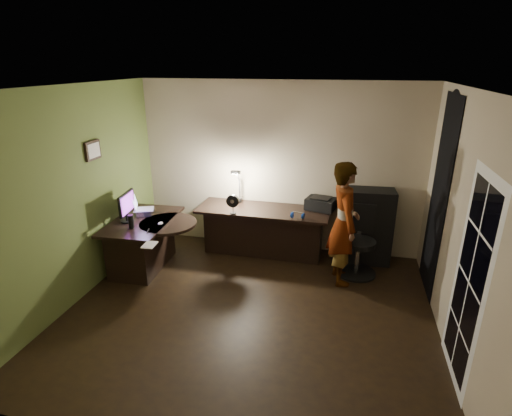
% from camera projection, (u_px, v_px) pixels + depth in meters
% --- Properties ---
extents(floor, '(4.50, 4.00, 0.01)m').
position_uv_depth(floor, '(249.00, 312.00, 5.00)').
color(floor, black).
rests_on(floor, ground).
extents(ceiling, '(4.50, 4.00, 0.01)m').
position_uv_depth(ceiling, '(247.00, 87.00, 4.06)').
color(ceiling, silver).
rests_on(ceiling, floor).
extents(wall_back, '(4.50, 0.01, 2.70)m').
position_uv_depth(wall_back, '(279.00, 168.00, 6.36)').
color(wall_back, tan).
rests_on(wall_back, floor).
extents(wall_front, '(4.50, 0.01, 2.70)m').
position_uv_depth(wall_front, '(174.00, 313.00, 2.70)').
color(wall_front, tan).
rests_on(wall_front, floor).
extents(wall_left, '(0.01, 4.00, 2.70)m').
position_uv_depth(wall_left, '(74.00, 197.00, 5.01)').
color(wall_left, tan).
rests_on(wall_left, floor).
extents(wall_right, '(0.01, 4.00, 2.70)m').
position_uv_depth(wall_right, '(463.00, 229.00, 4.05)').
color(wall_right, tan).
rests_on(wall_right, floor).
extents(green_wall_overlay, '(0.00, 4.00, 2.70)m').
position_uv_depth(green_wall_overlay, '(75.00, 197.00, 5.01)').
color(green_wall_overlay, '#53652D').
rests_on(green_wall_overlay, floor).
extents(arched_doorway, '(0.01, 0.90, 2.60)m').
position_uv_depth(arched_doorway, '(439.00, 198.00, 5.12)').
color(arched_doorway, black).
rests_on(arched_doorway, floor).
extents(french_door, '(0.02, 0.92, 2.10)m').
position_uv_depth(french_door, '(469.00, 282.00, 3.65)').
color(french_door, white).
rests_on(french_door, floor).
extents(framed_picture, '(0.04, 0.30, 0.25)m').
position_uv_depth(framed_picture, '(93.00, 150.00, 5.24)').
color(framed_picture, black).
rests_on(framed_picture, wall_left).
extents(desk_left, '(0.88, 1.37, 0.77)m').
position_uv_depth(desk_left, '(145.00, 244.00, 5.97)').
color(desk_left, black).
rests_on(desk_left, floor).
extents(desk_right, '(2.07, 0.74, 0.77)m').
position_uv_depth(desk_right, '(263.00, 232.00, 6.39)').
color(desk_right, black).
rests_on(desk_right, floor).
extents(cabinet, '(0.80, 0.44, 1.17)m').
position_uv_depth(cabinet, '(365.00, 226.00, 6.09)').
color(cabinet, black).
rests_on(cabinet, floor).
extents(laptop_stand, '(0.27, 0.25, 0.09)m').
position_uv_depth(laptop_stand, '(144.00, 212.00, 5.99)').
color(laptop_stand, silver).
rests_on(laptop_stand, desk_left).
extents(laptop, '(0.39, 0.38, 0.21)m').
position_uv_depth(laptop, '(143.00, 203.00, 5.94)').
color(laptop, silver).
rests_on(laptop, laptop_stand).
extents(monitor, '(0.16, 0.48, 0.31)m').
position_uv_depth(monitor, '(126.00, 211.00, 5.72)').
color(monitor, black).
rests_on(monitor, desk_left).
extents(mouse, '(0.06, 0.10, 0.04)m').
position_uv_depth(mouse, '(160.00, 223.00, 5.65)').
color(mouse, silver).
rests_on(mouse, desk_left).
extents(phone, '(0.06, 0.12, 0.01)m').
position_uv_depth(phone, '(151.00, 211.00, 6.14)').
color(phone, black).
rests_on(phone, desk_left).
extents(pen, '(0.05, 0.15, 0.01)m').
position_uv_depth(pen, '(148.00, 231.00, 5.44)').
color(pen, black).
rests_on(pen, desk_left).
extents(speaker, '(0.08, 0.08, 0.19)m').
position_uv_depth(speaker, '(131.00, 221.00, 5.51)').
color(speaker, black).
rests_on(speaker, desk_left).
extents(notepad, '(0.17, 0.23, 0.01)m').
position_uv_depth(notepad, '(150.00, 245.00, 5.02)').
color(notepad, silver).
rests_on(notepad, desk_left).
extents(desk_fan, '(0.20, 0.11, 0.30)m').
position_uv_depth(desk_fan, '(233.00, 204.00, 5.99)').
color(desk_fan, black).
rests_on(desk_fan, desk_right).
extents(headphones, '(0.22, 0.13, 0.10)m').
position_uv_depth(headphones, '(298.00, 215.00, 5.86)').
color(headphones, '#0D37A0').
rests_on(headphones, desk_right).
extents(printer, '(0.50, 0.43, 0.19)m').
position_uv_depth(printer, '(321.00, 203.00, 6.19)').
color(printer, black).
rests_on(printer, desk_right).
extents(desk_lamp, '(0.22, 0.31, 0.61)m').
position_uv_depth(desk_lamp, '(239.00, 184.00, 6.42)').
color(desk_lamp, black).
rests_on(desk_lamp, desk_right).
extents(office_chair, '(0.57, 0.57, 1.02)m').
position_uv_depth(office_chair, '(359.00, 242.00, 5.73)').
color(office_chair, black).
rests_on(office_chair, floor).
extents(person, '(0.56, 0.71, 1.74)m').
position_uv_depth(person, '(344.00, 224.00, 5.44)').
color(person, '#D8A88C').
rests_on(person, floor).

